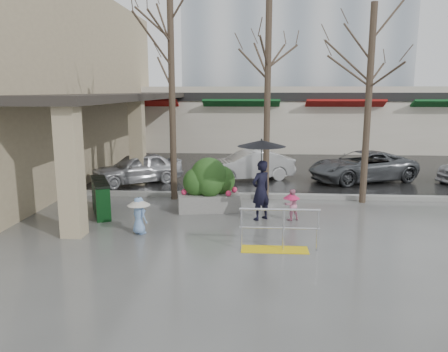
# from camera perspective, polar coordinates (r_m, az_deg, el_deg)

# --- Properties ---
(ground) EXTENTS (120.00, 120.00, 0.00)m
(ground) POSITION_cam_1_polar(r_m,az_deg,el_deg) (11.80, -0.02, -7.42)
(ground) COLOR #51514F
(ground) RESTS_ON ground
(street_asphalt) EXTENTS (120.00, 36.00, 0.01)m
(street_asphalt) POSITION_cam_1_polar(r_m,az_deg,el_deg) (33.39, 2.60, 4.61)
(street_asphalt) COLOR black
(street_asphalt) RESTS_ON ground
(curb) EXTENTS (120.00, 0.30, 0.15)m
(curb) POSITION_cam_1_polar(r_m,az_deg,el_deg) (15.63, 1.00, -2.52)
(curb) COLOR gray
(curb) RESTS_ON ground
(near_building) EXTENTS (6.00, 18.00, 8.00)m
(near_building) POSITION_cam_1_polar(r_m,az_deg,el_deg) (21.52, -23.51, 10.84)
(near_building) COLOR tan
(near_building) RESTS_ON ground
(canopy_slab) EXTENTS (2.80, 18.00, 0.25)m
(canopy_slab) POSITION_cam_1_polar(r_m,az_deg,el_deg) (19.96, -12.48, 10.46)
(canopy_slab) COLOR #2D2823
(canopy_slab) RESTS_ON pillar_front
(pillar_front) EXTENTS (0.55, 0.55, 3.50)m
(pillar_front) POSITION_cam_1_polar(r_m,az_deg,el_deg) (11.82, -19.42, 0.72)
(pillar_front) COLOR tan
(pillar_front) RESTS_ON ground
(pillar_back) EXTENTS (0.55, 0.55, 3.50)m
(pillar_back) POSITION_cam_1_polar(r_m,az_deg,el_deg) (17.91, -11.25, 4.45)
(pillar_back) COLOR tan
(pillar_back) RESTS_ON ground
(storefront_row) EXTENTS (34.00, 6.74, 4.00)m
(storefront_row) POSITION_cam_1_polar(r_m,az_deg,el_deg) (29.21, 6.41, 7.59)
(storefront_row) COLOR beige
(storefront_row) RESTS_ON ground
(handrail) EXTENTS (1.90, 0.50, 1.03)m
(handrail) POSITION_cam_1_polar(r_m,az_deg,el_deg) (10.54, 6.99, -7.65)
(handrail) COLOR yellow
(handrail) RESTS_ON ground
(tree_west) EXTENTS (3.20, 3.20, 6.80)m
(tree_west) POSITION_cam_1_polar(r_m,az_deg,el_deg) (15.09, -6.94, 16.08)
(tree_west) COLOR #382B21
(tree_west) RESTS_ON ground
(tree_midwest) EXTENTS (3.20, 3.20, 7.00)m
(tree_midwest) POSITION_cam_1_polar(r_m,az_deg,el_deg) (14.85, 5.82, 16.77)
(tree_midwest) COLOR #382B21
(tree_midwest) RESTS_ON ground
(tree_mideast) EXTENTS (3.20, 3.20, 6.50)m
(tree_mideast) POSITION_cam_1_polar(r_m,az_deg,el_deg) (15.28, 18.68, 14.69)
(tree_mideast) COLOR #382B21
(tree_mideast) RESTS_ON ground
(woman) EXTENTS (1.41, 1.41, 2.40)m
(woman) POSITION_cam_1_polar(r_m,az_deg,el_deg) (12.68, 4.87, 0.72)
(woman) COLOR black
(woman) RESTS_ON ground
(child_pink) EXTENTS (0.55, 0.51, 0.92)m
(child_pink) POSITION_cam_1_polar(r_m,az_deg,el_deg) (12.95, 8.80, -3.45)
(child_pink) COLOR pink
(child_pink) RESTS_ON ground
(child_blue) EXTENTS (0.61, 0.61, 1.01)m
(child_blue) POSITION_cam_1_polar(r_m,az_deg,el_deg) (11.78, -11.04, -4.56)
(child_blue) COLOR #7499CE
(child_blue) RESTS_ON ground
(planter) EXTENTS (2.09, 1.33, 1.69)m
(planter) POSITION_cam_1_polar(r_m,az_deg,el_deg) (13.83, -1.97, -1.20)
(planter) COLOR slate
(planter) RESTS_ON ground
(news_boxes) EXTENTS (1.17, 1.91, 1.06)m
(news_boxes) POSITION_cam_1_polar(r_m,az_deg,el_deg) (13.93, -15.81, -2.69)
(news_boxes) COLOR #0C3513
(news_boxes) RESTS_ON ground
(car_a) EXTENTS (3.89, 3.31, 1.26)m
(car_a) POSITION_cam_1_polar(r_m,az_deg,el_deg) (18.25, -11.31, 1.02)
(car_a) COLOR #BABBBF
(car_a) RESTS_ON ground
(car_b) EXTENTS (4.05, 2.50, 1.26)m
(car_b) POSITION_cam_1_polar(r_m,az_deg,el_deg) (18.65, 3.23, 1.43)
(car_b) COLOR beige
(car_b) RESTS_ON ground
(car_c) EXTENTS (4.98, 3.58, 1.26)m
(car_c) POSITION_cam_1_polar(r_m,az_deg,el_deg) (19.25, 17.56, 1.23)
(car_c) COLOR #4F5256
(car_c) RESTS_ON ground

